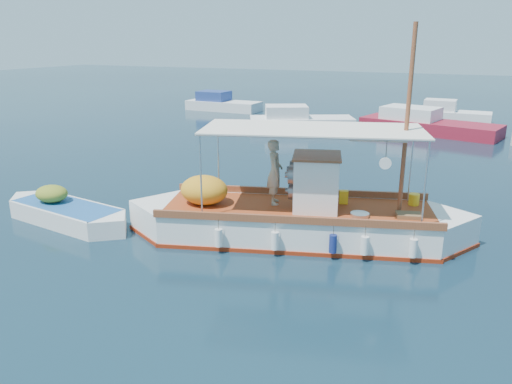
% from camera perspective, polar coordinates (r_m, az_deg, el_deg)
% --- Properties ---
extents(ground, '(160.00, 160.00, 0.00)m').
position_cam_1_polar(ground, '(15.75, 3.70, -5.04)').
color(ground, black).
rests_on(ground, ground).
extents(fishing_caique, '(10.39, 4.96, 6.59)m').
position_cam_1_polar(fishing_caique, '(15.46, 4.50, -3.16)').
color(fishing_caique, white).
rests_on(fishing_caique, ground).
extents(dinghy, '(5.48, 2.16, 1.35)m').
position_cam_1_polar(dinghy, '(17.98, -20.91, -2.35)').
color(dinghy, white).
rests_on(dinghy, ground).
extents(bg_boat_nw, '(7.31, 5.16, 1.80)m').
position_cam_1_polar(bg_boat_nw, '(34.36, 4.85, 7.99)').
color(bg_boat_nw, silver).
rests_on(bg_boat_nw, ground).
extents(bg_boat_n, '(9.12, 4.89, 1.80)m').
position_cam_1_polar(bg_boat_n, '(34.74, 18.76, 7.25)').
color(bg_boat_n, maroon).
rests_on(bg_boat_n, ground).
extents(bg_boat_far_w, '(6.41, 2.48, 1.80)m').
position_cam_1_polar(bg_boat_far_w, '(43.49, -3.95, 9.94)').
color(bg_boat_far_w, silver).
rests_on(bg_boat_far_w, ground).
extents(bg_boat_far_n, '(5.54, 2.14, 1.80)m').
position_cam_1_polar(bg_boat_far_n, '(39.91, 21.13, 8.20)').
color(bg_boat_far_n, silver).
rests_on(bg_boat_far_n, ground).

